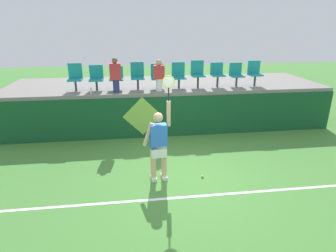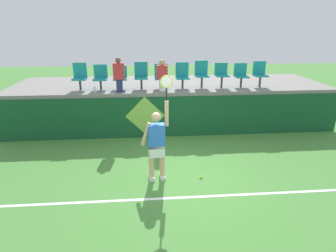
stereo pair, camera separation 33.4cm
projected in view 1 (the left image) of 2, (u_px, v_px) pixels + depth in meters
name	position (u px, v px, depth m)	size (l,w,h in m)	color
ground_plane	(188.00, 178.00, 6.87)	(40.00, 40.00, 0.00)	#478438
court_back_wall	(171.00, 116.00, 9.31)	(11.21, 0.20, 1.35)	#144C28
spectator_platform	(165.00, 85.00, 10.50)	(11.21, 3.19, 0.12)	gray
court_baseline_stripe	(195.00, 196.00, 6.15)	(10.09, 0.08, 0.01)	white
tennis_player	(159.00, 143.00, 6.54)	(0.75, 0.30, 2.50)	white
tennis_ball	(202.00, 176.00, 6.90)	(0.07, 0.07, 0.07)	#D1E533
water_bottle	(91.00, 90.00, 8.86)	(0.06, 0.06, 0.20)	white
stadium_chair_0	(75.00, 76.00, 9.16)	(0.44, 0.42, 0.87)	#38383D
stadium_chair_1	(96.00, 77.00, 9.25)	(0.44, 0.42, 0.80)	#38383D
stadium_chair_2	(116.00, 77.00, 9.33)	(0.44, 0.42, 0.75)	#38383D
stadium_chair_3	(138.00, 75.00, 9.41)	(0.44, 0.42, 0.87)	#38383D
stadium_chair_4	(158.00, 75.00, 9.50)	(0.44, 0.42, 0.81)	#38383D
stadium_chair_5	(179.00, 75.00, 9.59)	(0.44, 0.42, 0.84)	#38383D
stadium_chair_6	(198.00, 73.00, 9.65)	(0.44, 0.42, 0.90)	#38383D
stadium_chair_7	(217.00, 73.00, 9.74)	(0.44, 0.42, 0.81)	#38383D
stadium_chair_8	(236.00, 74.00, 9.83)	(0.44, 0.42, 0.80)	#38383D
stadium_chair_9	(255.00, 72.00, 9.91)	(0.44, 0.42, 0.85)	#38383D
spectator_0	(116.00, 75.00, 8.86)	(0.34, 0.20, 1.09)	navy
spectator_1	(159.00, 75.00, 9.05)	(0.34, 0.20, 1.02)	white
wall_signage_mount	(143.00, 138.00, 9.33)	(1.27, 0.01, 1.38)	#144C28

